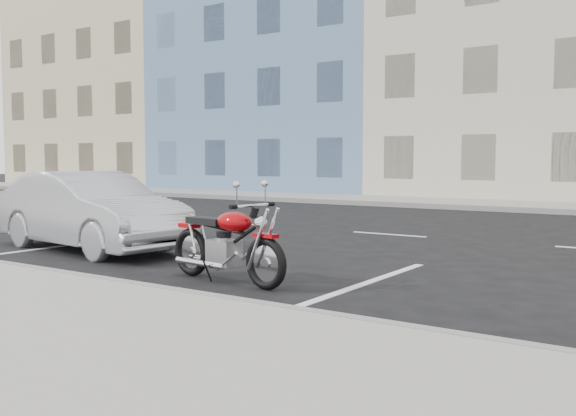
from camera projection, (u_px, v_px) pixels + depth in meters
name	position (u px, v px, depth m)	size (l,w,h in m)	color
ground	(487.00, 242.00, 11.93)	(120.00, 120.00, 0.00)	black
sidewalk_far	(419.00, 202.00, 21.90)	(80.00, 3.40, 0.15)	gray
curb_far	(398.00, 205.00, 20.50)	(80.00, 0.12, 0.16)	gray
bldg_far_west	(149.00, 87.00, 39.50)	(12.00, 12.00, 12.00)	beige
bldg_blue	(314.00, 62.00, 32.73)	(12.00, 12.00, 13.00)	#5B79A1
bldg_cream	(564.00, 55.00, 26.05)	(12.00, 12.00, 11.50)	beige
motorcycle	(267.00, 252.00, 7.46)	(1.99, 0.67, 1.00)	black
sedan_silver	(91.00, 211.00, 10.77)	(1.40, 4.02, 1.32)	#B5B7BD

